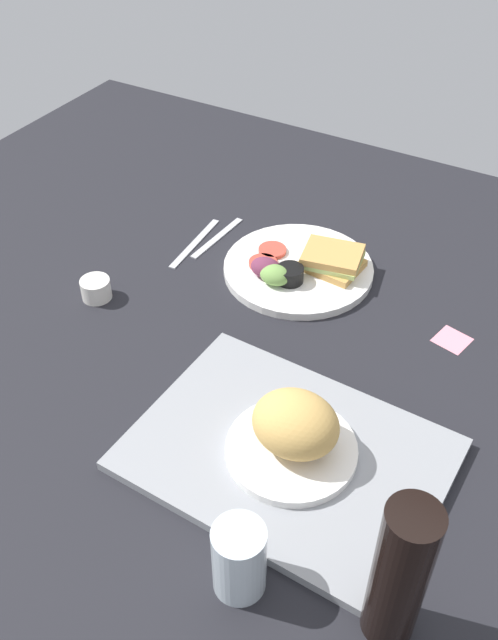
{
  "coord_description": "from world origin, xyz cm",
  "views": [
    {
      "loc": [
        -43.47,
        82.17,
        83.97
      ],
      "look_at": [
        2.0,
        3.0,
        4.0
      ],
      "focal_mm": 39.37,
      "sensor_mm": 36.0,
      "label": 1
    }
  ],
  "objects_px": {
    "drinking_glass": "(239,559)",
    "knife": "(195,243)",
    "soda_bottle": "(400,575)",
    "sticky_note": "(452,340)",
    "plate_with_salad": "(300,267)",
    "fork": "(217,237)",
    "bread_plate_near": "(294,432)",
    "serving_tray": "(288,454)",
    "espresso_cup": "(96,289)"
  },
  "relations": [
    {
      "from": "knife",
      "to": "serving_tray",
      "type": "bearing_deg",
      "value": 42.86
    },
    {
      "from": "plate_with_salad",
      "to": "soda_bottle",
      "type": "bearing_deg",
      "value": 125.31
    },
    {
      "from": "bread_plate_near",
      "to": "sticky_note",
      "type": "bearing_deg",
      "value": -108.98
    },
    {
      "from": "fork",
      "to": "drinking_glass",
      "type": "bearing_deg",
      "value": 37.4
    },
    {
      "from": "soda_bottle",
      "to": "drinking_glass",
      "type": "bearing_deg",
      "value": 13.17
    },
    {
      "from": "espresso_cup",
      "to": "sticky_note",
      "type": "xyz_separation_m",
      "value": [
        -0.62,
        -0.22,
        -0.02
      ]
    },
    {
      "from": "fork",
      "to": "plate_with_salad",
      "type": "bearing_deg",
      "value": 86.82
    },
    {
      "from": "bread_plate_near",
      "to": "soda_bottle",
      "type": "xyz_separation_m",
      "value": [
        -0.21,
        0.17,
        0.06
      ]
    },
    {
      "from": "plate_with_salad",
      "to": "fork",
      "type": "xyz_separation_m",
      "value": [
        0.21,
        -0.02,
        -0.01
      ]
    },
    {
      "from": "soda_bottle",
      "to": "fork",
      "type": "height_order",
      "value": "soda_bottle"
    },
    {
      "from": "plate_with_salad",
      "to": "drinking_glass",
      "type": "height_order",
      "value": "drinking_glass"
    },
    {
      "from": "knife",
      "to": "plate_with_salad",
      "type": "bearing_deg",
      "value": 89.75
    },
    {
      "from": "espresso_cup",
      "to": "fork",
      "type": "relative_size",
      "value": 0.33
    },
    {
      "from": "bread_plate_near",
      "to": "espresso_cup",
      "type": "height_order",
      "value": "bread_plate_near"
    },
    {
      "from": "bread_plate_near",
      "to": "sticky_note",
      "type": "xyz_separation_m",
      "value": [
        -0.13,
        -0.37,
        -0.06
      ]
    },
    {
      "from": "drinking_glass",
      "to": "sticky_note",
      "type": "xyz_separation_m",
      "value": [
        -0.09,
        -0.58,
        -0.06
      ]
    },
    {
      "from": "soda_bottle",
      "to": "fork",
      "type": "bearing_deg",
      "value": -44.27
    },
    {
      "from": "plate_with_salad",
      "to": "serving_tray",
      "type": "bearing_deg",
      "value": 114.32
    },
    {
      "from": "plate_with_salad",
      "to": "drinking_glass",
      "type": "xyz_separation_m",
      "value": [
        -0.22,
        0.62,
        0.04
      ]
    },
    {
      "from": "bread_plate_near",
      "to": "fork",
      "type": "relative_size",
      "value": 1.14
    },
    {
      "from": "serving_tray",
      "to": "knife",
      "type": "relative_size",
      "value": 2.37
    },
    {
      "from": "serving_tray",
      "to": "espresso_cup",
      "type": "distance_m",
      "value": 0.51
    },
    {
      "from": "plate_with_salad",
      "to": "fork",
      "type": "bearing_deg",
      "value": -6.65
    },
    {
      "from": "drinking_glass",
      "to": "soda_bottle",
      "type": "bearing_deg",
      "value": -166.83
    },
    {
      "from": "soda_bottle",
      "to": "sticky_note",
      "type": "xyz_separation_m",
      "value": [
        0.09,
        -0.54,
        -0.12
      ]
    },
    {
      "from": "espresso_cup",
      "to": "knife",
      "type": "relative_size",
      "value": 0.29
    },
    {
      "from": "bread_plate_near",
      "to": "sticky_note",
      "type": "distance_m",
      "value": 0.39
    },
    {
      "from": "plate_with_salad",
      "to": "sticky_note",
      "type": "xyz_separation_m",
      "value": [
        -0.32,
        0.04,
        -0.02
      ]
    },
    {
      "from": "serving_tray",
      "to": "drinking_glass",
      "type": "relative_size",
      "value": 4.01
    },
    {
      "from": "serving_tray",
      "to": "fork",
      "type": "xyz_separation_m",
      "value": [
        0.39,
        -0.43,
        -0.01
      ]
    },
    {
      "from": "bread_plate_near",
      "to": "espresso_cup",
      "type": "distance_m",
      "value": 0.52
    },
    {
      "from": "plate_with_salad",
      "to": "knife",
      "type": "bearing_deg",
      "value": 3.85
    },
    {
      "from": "soda_bottle",
      "to": "serving_tray",
      "type": "bearing_deg",
      "value": -36.44
    },
    {
      "from": "drinking_glass",
      "to": "knife",
      "type": "bearing_deg",
      "value": -52.49
    },
    {
      "from": "serving_tray",
      "to": "knife",
      "type": "bearing_deg",
      "value": -43.05
    },
    {
      "from": "drinking_glass",
      "to": "fork",
      "type": "bearing_deg",
      "value": -56.07
    },
    {
      "from": "serving_tray",
      "to": "sticky_note",
      "type": "distance_m",
      "value": 0.4
    },
    {
      "from": "bread_plate_near",
      "to": "knife",
      "type": "relative_size",
      "value": 1.02
    },
    {
      "from": "bread_plate_near",
      "to": "drinking_glass",
      "type": "bearing_deg",
      "value": 98.63
    },
    {
      "from": "espresso_cup",
      "to": "fork",
      "type": "xyz_separation_m",
      "value": [
        -0.09,
        -0.28,
        -0.02
      ]
    },
    {
      "from": "drinking_glass",
      "to": "knife",
      "type": "relative_size",
      "value": 0.59
    },
    {
      "from": "serving_tray",
      "to": "soda_bottle",
      "type": "height_order",
      "value": "soda_bottle"
    },
    {
      "from": "bread_plate_near",
      "to": "plate_with_salad",
      "type": "bearing_deg",
      "value": -64.69
    },
    {
      "from": "soda_bottle",
      "to": "knife",
      "type": "xyz_separation_m",
      "value": [
        0.64,
        -0.56,
        -0.11
      ]
    },
    {
      "from": "sticky_note",
      "to": "serving_tray",
      "type": "bearing_deg",
      "value": 70.38
    },
    {
      "from": "plate_with_salad",
      "to": "fork",
      "type": "height_order",
      "value": "plate_with_salad"
    },
    {
      "from": "soda_bottle",
      "to": "knife",
      "type": "height_order",
      "value": "soda_bottle"
    },
    {
      "from": "soda_bottle",
      "to": "espresso_cup",
      "type": "height_order",
      "value": "soda_bottle"
    },
    {
      "from": "soda_bottle",
      "to": "knife",
      "type": "bearing_deg",
      "value": -40.92
    },
    {
      "from": "espresso_cup",
      "to": "fork",
      "type": "height_order",
      "value": "espresso_cup"
    }
  ]
}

